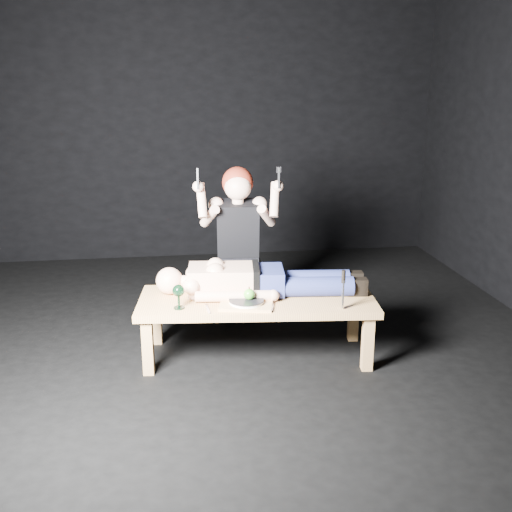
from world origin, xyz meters
The scene contains 13 objects.
ground centered at (0.00, 0.00, 0.00)m, with size 5.00×5.00×0.00m, color black.
back_wall centered at (0.00, 2.50, 1.50)m, with size 5.00×5.00×0.00m, color black.
table centered at (0.14, -0.23, 0.23)m, with size 1.68×0.63×0.45m, color tan.
lying_man centered at (0.20, -0.12, 0.58)m, with size 1.60×0.49×0.25m, color #D3A487, non-canonical shape.
kneeling_woman centered at (0.08, 0.44, 0.68)m, with size 0.72×0.81×1.35m, color black, non-canonical shape.
serving_tray centered at (0.04, -0.36, 0.46)m, with size 0.36×0.26×0.02m, color tan.
plate centered at (0.04, -0.36, 0.48)m, with size 0.24×0.24×0.02m, color white.
apple centered at (0.07, -0.35, 0.53)m, with size 0.08×0.08×0.08m, color #39991F.
goblet centered at (-0.42, -0.35, 0.54)m, with size 0.08×0.08×0.17m, color black, non-canonical shape.
fork_flat centered at (-0.23, -0.40, 0.45)m, with size 0.02×0.18×0.01m, color #B2B2B7.
knife_flat centered at (0.22, -0.41, 0.45)m, with size 0.02×0.18×0.01m, color #B2B2B7.
spoon_flat centered at (0.13, -0.30, 0.45)m, with size 0.02×0.18×0.01m, color #B2B2B7.
carving_knife centered at (0.69, -0.51, 0.59)m, with size 0.04×0.04×0.27m, color #B2B2B7, non-canonical shape.
Camera 1 is at (-0.44, -4.26, 1.96)m, focal length 42.54 mm.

